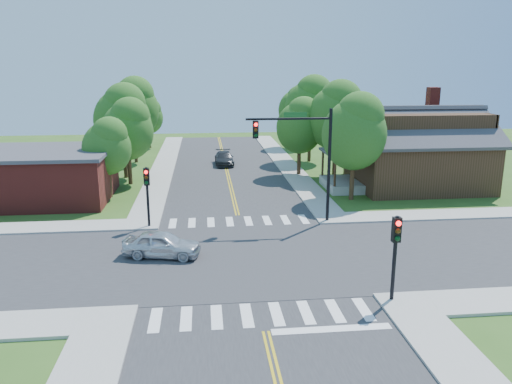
{
  "coord_description": "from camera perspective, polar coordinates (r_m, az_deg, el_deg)",
  "views": [
    {
      "loc": [
        -2.14,
        -24.19,
        9.71
      ],
      "look_at": [
        0.98,
        5.21,
        2.2
      ],
      "focal_mm": 35.0,
      "sensor_mm": 36.0,
      "label": 1
    }
  ],
  "objects": [
    {
      "name": "tree_e_d",
      "position": [
        60.36,
        4.76,
        9.63
      ],
      "size": [
        4.39,
        4.17,
        7.47
      ],
      "color": "#382314",
      "rests_on": "ground"
    },
    {
      "name": "stop_bar",
      "position": [
        19.78,
        8.63,
        -15.33
      ],
      "size": [
        4.6,
        0.45,
        0.09
      ],
      "primitive_type": "cube",
      "color": "white",
      "rests_on": "ground"
    },
    {
      "name": "centerline",
      "position": [
        26.14,
        -0.95,
        -7.45
      ],
      "size": [
        0.3,
        90.0,
        0.01
      ],
      "color": "gold",
      "rests_on": "ground"
    },
    {
      "name": "tree_w_d",
      "position": [
        61.66,
        -12.15,
        8.55
      ],
      "size": [
        3.52,
        3.34,
        5.98
      ],
      "color": "#382314",
      "rests_on": "ground"
    },
    {
      "name": "tree_e_a",
      "position": [
        36.91,
        11.33,
        7.0
      ],
      "size": [
        4.69,
        4.46,
        7.98
      ],
      "color": "#382314",
      "rests_on": "ground"
    },
    {
      "name": "road_ns",
      "position": [
        26.15,
        -0.94,
        -7.5
      ],
      "size": [
        10.0,
        90.0,
        0.04
      ],
      "primitive_type": "cube",
      "color": "#2D2D30",
      "rests_on": "ground"
    },
    {
      "name": "building_nw",
      "position": [
        40.06,
        -23.46,
        1.8
      ],
      "size": [
        10.4,
        8.4,
        3.73
      ],
      "color": "maroon",
      "rests_on": "ground"
    },
    {
      "name": "ground",
      "position": [
        26.16,
        -0.94,
        -7.54
      ],
      "size": [
        100.0,
        100.0,
        0.0
      ],
      "primitive_type": "plane",
      "color": "#30551A",
      "rests_on": "ground"
    },
    {
      "name": "car_silver",
      "position": [
        26.47,
        -10.7,
        -5.95
      ],
      "size": [
        3.27,
        4.68,
        1.37
      ],
      "primitive_type": "imported",
      "rotation": [
        0.0,
        0.0,
        1.36
      ],
      "color": "silver",
      "rests_on": "ground"
    },
    {
      "name": "intersection_patch",
      "position": [
        26.16,
        -0.94,
        -7.54
      ],
      "size": [
        10.2,
        10.2,
        0.06
      ],
      "primitive_type": "cube",
      "color": "#2D2D30",
      "rests_on": "ground"
    },
    {
      "name": "sidewalk_nw",
      "position": [
        43.37,
        -24.27,
        0.13
      ],
      "size": [
        40.0,
        40.0,
        0.14
      ],
      "color": "#9E9B93",
      "rests_on": "ground"
    },
    {
      "name": "crosswalk_south",
      "position": [
        20.54,
        0.66,
        -13.82
      ],
      "size": [
        8.85,
        2.0,
        0.01
      ],
      "color": "white",
      "rests_on": "ground"
    },
    {
      "name": "tree_house",
      "position": [
        44.84,
        5.14,
        7.73
      ],
      "size": [
        4.19,
        3.98,
        7.12
      ],
      "color": "#382314",
      "rests_on": "ground"
    },
    {
      "name": "car_dgrey",
      "position": [
        50.22,
        -3.66,
        3.82
      ],
      "size": [
        1.93,
        4.47,
        1.28
      ],
      "primitive_type": "imported",
      "rotation": [
        0.0,
        0.0,
        0.02
      ],
      "color": "#2B2D2F",
      "rests_on": "ground"
    },
    {
      "name": "signal_mast_ne",
      "position": [
        30.78,
        5.38,
        5.1
      ],
      "size": [
        5.3,
        0.42,
        7.2
      ],
      "color": "black",
      "rests_on": "ground"
    },
    {
      "name": "sidewalk_ne",
      "position": [
        44.91,
        17.67,
        1.17
      ],
      "size": [
        40.0,
        40.0,
        0.14
      ],
      "color": "#9E9B93",
      "rests_on": "ground"
    },
    {
      "name": "tree_w_c",
      "position": [
        52.34,
        -13.8,
        9.5
      ],
      "size": [
        5.16,
        4.9,
        8.76
      ],
      "color": "#382314",
      "rests_on": "ground"
    },
    {
      "name": "tree_w_a",
      "position": [
        38.7,
        -16.6,
        5.18
      ],
      "size": [
        3.6,
        3.42,
        6.12
      ],
      "color": "#382314",
      "rests_on": "ground"
    },
    {
      "name": "house_ne",
      "position": [
        42.61,
        17.96,
        4.94
      ],
      "size": [
        13.05,
        8.8,
        7.11
      ],
      "color": "#342212",
      "rests_on": "ground"
    },
    {
      "name": "signal_pole_nw",
      "position": [
        30.79,
        -12.35,
        0.68
      ],
      "size": [
        0.34,
        0.42,
        3.8
      ],
      "color": "black",
      "rests_on": "ground"
    },
    {
      "name": "road_ew",
      "position": [
        26.15,
        -0.94,
        -7.49
      ],
      "size": [
        90.0,
        10.0,
        0.04
      ],
      "primitive_type": "cube",
      "color": "#2D2D30",
      "rests_on": "ground"
    },
    {
      "name": "tree_w_b",
      "position": [
        45.22,
        -14.95,
        8.41
      ],
      "size": [
        4.92,
        4.67,
        8.36
      ],
      "color": "#382314",
      "rests_on": "ground"
    },
    {
      "name": "crosswalk_north",
      "position": [
        31.97,
        -1.95,
        -3.35
      ],
      "size": [
        8.85,
        2.0,
        0.01
      ],
      "color": "white",
      "rests_on": "ground"
    },
    {
      "name": "tree_bldg",
      "position": [
        42.61,
        -14.42,
        7.14
      ],
      "size": [
        4.28,
        4.07,
        7.28
      ],
      "color": "#382314",
      "rests_on": "ground"
    },
    {
      "name": "tree_e_c",
      "position": [
        51.72,
        6.34,
        9.87
      ],
      "size": [
        5.23,
        4.97,
        8.89
      ],
      "color": "#382314",
      "rests_on": "ground"
    },
    {
      "name": "tree_e_b",
      "position": [
        44.29,
        9.27,
        8.81
      ],
      "size": [
        5.07,
        4.82,
        8.63
      ],
      "color": "#382314",
      "rests_on": "ground"
    },
    {
      "name": "signal_pole_se",
      "position": [
        21.32,
        15.68,
        -5.61
      ],
      "size": [
        0.34,
        0.42,
        3.8
      ],
      "color": "black",
      "rests_on": "ground"
    }
  ]
}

